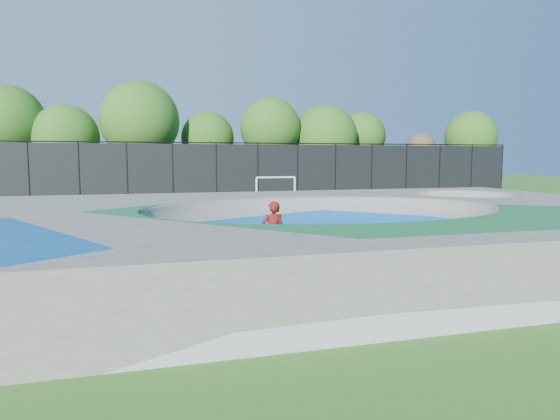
% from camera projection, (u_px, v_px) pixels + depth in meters
% --- Properties ---
extents(ground, '(120.00, 120.00, 0.00)m').
position_uv_depth(ground, '(325.00, 255.00, 15.17)').
color(ground, '#2C601A').
rests_on(ground, ground).
extents(skate_deck, '(22.00, 14.00, 1.50)m').
position_uv_depth(skate_deck, '(325.00, 231.00, 15.09)').
color(skate_deck, gray).
rests_on(skate_deck, ground).
extents(skater, '(0.65, 0.44, 1.77)m').
position_uv_depth(skater, '(273.00, 233.00, 13.76)').
color(skater, '#B61C0E').
rests_on(skater, ground).
extents(skateboard, '(0.80, 0.33, 0.05)m').
position_uv_depth(skateboard, '(273.00, 264.00, 13.85)').
color(skateboard, black).
rests_on(skateboard, ground).
extents(soccer_goal, '(2.67, 0.12, 1.76)m').
position_uv_depth(soccer_goal, '(276.00, 185.00, 31.96)').
color(soccer_goal, silver).
rests_on(soccer_goal, ground).
extents(fence, '(48.09, 0.09, 4.04)m').
position_uv_depth(fence, '(216.00, 170.00, 35.01)').
color(fence, black).
rests_on(fence, ground).
extents(treeline, '(53.16, 6.74, 8.63)m').
position_uv_depth(treeline, '(166.00, 131.00, 38.45)').
color(treeline, '#3F311F').
rests_on(treeline, ground).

